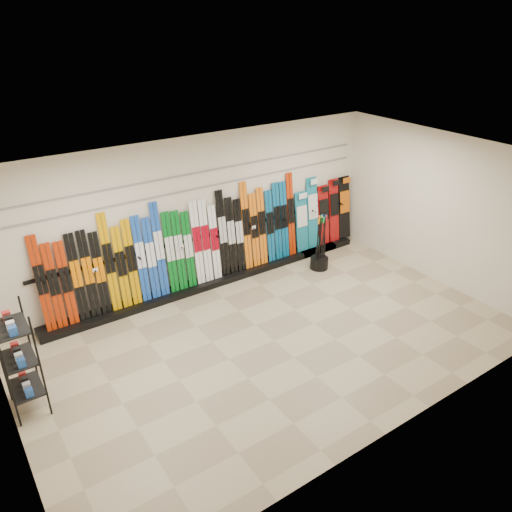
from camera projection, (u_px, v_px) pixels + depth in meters
floor at (274, 341)px, 8.43m from camera, size 8.00×8.00×0.00m
back_wall at (199, 213)px, 9.61m from camera, size 8.00×0.00×8.00m
right_wall at (440, 209)px, 9.77m from camera, size 0.00×5.00×5.00m
ceiling at (277, 168)px, 7.09m from camera, size 8.00×8.00×0.00m
ski_rack_base at (217, 279)px, 10.20m from camera, size 8.00×0.40×0.12m
skis at (185, 248)px, 9.53m from camera, size 5.36×0.26×1.83m
snowboards at (324, 213)px, 11.35m from camera, size 1.60×0.25×1.60m
accessory_rack at (20, 361)px, 6.68m from camera, size 0.40×0.60×1.60m
pole_bin at (319, 263)px, 10.72m from camera, size 0.39×0.39×0.25m
ski_poles at (320, 242)px, 10.52m from camera, size 0.36×0.26×1.18m
slatwall_rail_0 at (198, 188)px, 9.37m from camera, size 7.60×0.02×0.03m
slatwall_rail_1 at (197, 173)px, 9.24m from camera, size 7.60×0.02×0.03m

